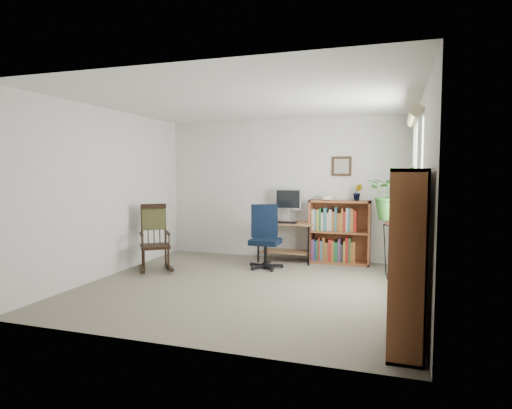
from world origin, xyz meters
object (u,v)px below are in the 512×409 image
(office_chair, at_px, (265,236))
(desk, at_px, (286,242))
(tall_bookshelf, at_px, (406,261))
(rocking_chair, at_px, (155,237))
(low_bookshelf, at_px, (339,232))

(office_chair, bearing_deg, desk, 52.02)
(tall_bookshelf, bearing_deg, desk, 119.51)
(rocking_chair, bearing_deg, desk, 0.38)
(desk, height_order, tall_bookshelf, tall_bookshelf)
(tall_bookshelf, bearing_deg, office_chair, 127.57)
(low_bookshelf, bearing_deg, desk, -172.12)
(office_chair, xyz_separation_m, tall_bookshelf, (1.99, -2.59, 0.26))
(desk, height_order, rocking_chair, rocking_chair)
(rocking_chair, bearing_deg, office_chair, -12.80)
(office_chair, bearing_deg, low_bookshelf, 13.39)
(office_chair, height_order, low_bookshelf, low_bookshelf)
(office_chair, relative_size, tall_bookshelf, 0.66)
(office_chair, xyz_separation_m, low_bookshelf, (1.05, 0.73, 0.02))
(office_chair, distance_m, rocking_chair, 1.69)
(rocking_chair, xyz_separation_m, low_bookshelf, (2.60, 1.39, 0.01))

